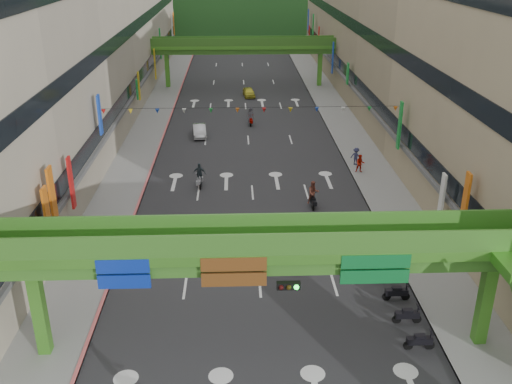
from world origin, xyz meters
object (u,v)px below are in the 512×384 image
(car_silver, at_px, (199,131))
(pedestrian_red, at_px, (360,165))
(car_yellow, at_px, (249,92))
(scooter_rider_mid, at_px, (313,194))
(overpass_near, at_px, (286,265))

(car_silver, relative_size, pedestrian_red, 2.34)
(car_silver, distance_m, pedestrian_red, 18.95)
(car_yellow, bearing_deg, scooter_rider_mid, -89.76)
(scooter_rider_mid, relative_size, pedestrian_red, 1.36)
(scooter_rider_mid, bearing_deg, pedestrian_red, 53.99)
(car_yellow, xyz_separation_m, pedestrian_red, (9.24, -29.00, 0.21))
(car_silver, distance_m, car_yellow, 18.37)
(overpass_near, distance_m, car_silver, 36.96)
(scooter_rider_mid, height_order, car_yellow, scooter_rider_mid)
(car_silver, xyz_separation_m, pedestrian_red, (15.01, -11.56, 0.19))
(car_yellow, bearing_deg, pedestrian_red, -78.53)
(overpass_near, height_order, scooter_rider_mid, overpass_near)
(car_silver, xyz_separation_m, car_yellow, (5.77, 17.44, -0.02))
(car_silver, height_order, pedestrian_red, pedestrian_red)
(overpass_near, xyz_separation_m, scooter_rider_mid, (3.70, 17.49, -4.05))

